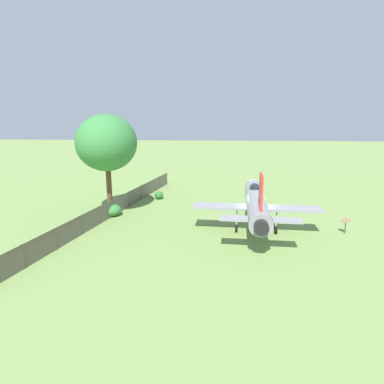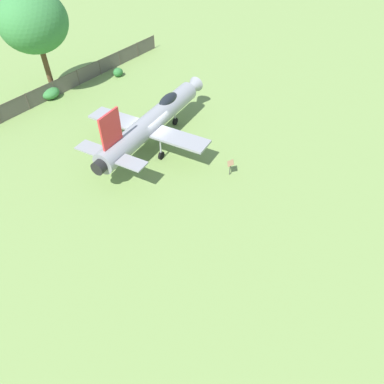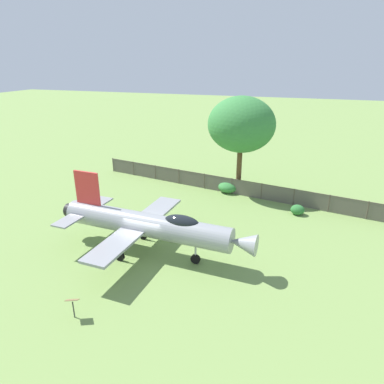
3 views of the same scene
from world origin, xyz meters
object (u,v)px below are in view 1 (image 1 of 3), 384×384
shade_tree (107,143)px  info_plaque (346,222)px  shrub_near_fence (159,195)px  display_jet (256,202)px  shrub_by_tree (112,210)px

shade_tree → info_plaque: shade_tree is taller
shade_tree → shrub_near_fence: 8.76m
display_jet → shrub_near_fence: bearing=50.4°
display_jet → shrub_by_tree: size_ratio=7.31×
info_plaque → shrub_near_fence: bearing=58.4°
info_plaque → display_jet: bearing=80.2°
display_jet → shade_tree: (2.98, 12.60, 4.22)m
shrub_near_fence → shrub_by_tree: 7.08m
shade_tree → shrub_by_tree: (-0.87, -0.42, -5.76)m
shrub_by_tree → info_plaque: (-3.22, -18.67, 0.35)m
display_jet → shrub_by_tree: (2.11, 12.18, -1.54)m
shrub_by_tree → shade_tree: bearing=25.8°
shrub_near_fence → info_plaque: size_ratio=0.96×
shade_tree → display_jet: bearing=-103.3°
info_plaque → shade_tree: bearing=77.9°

